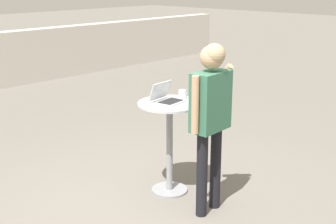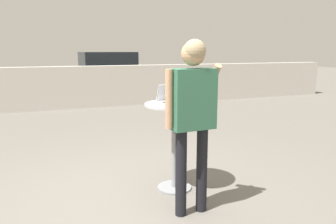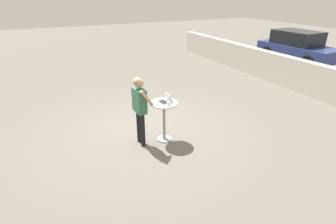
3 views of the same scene
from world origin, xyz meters
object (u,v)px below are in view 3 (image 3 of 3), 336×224
Objects in this scene: laptop at (165,100)px; parked_car_further_down at (298,47)px; standing_person at (140,103)px; cafe_table at (164,115)px; coffee_mug at (169,104)px.

parked_car_further_down is at bearing 113.63° from laptop.
laptop is at bearing 84.65° from standing_person.
cafe_table is 0.73m from standing_person.
parked_car_further_down reaches higher than coffee_mug.
parked_car_further_down is at bearing 114.72° from coffee_mug.
laptop reaches higher than cafe_table.
coffee_mug is at bearing 4.41° from cafe_table.
parked_car_further_down is (-4.24, 9.70, 0.12)m from cafe_table.
cafe_table is 0.60× the size of standing_person.
standing_person is at bearing -114.96° from coffee_mug.
coffee_mug is 10.67m from parked_car_further_down.
cafe_table is at bearing -175.59° from coffee_mug.
coffee_mug reaches higher than cafe_table.
laptop is at bearing 99.44° from cafe_table.
parked_car_further_down is (-4.46, 9.69, -0.25)m from coffee_mug.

